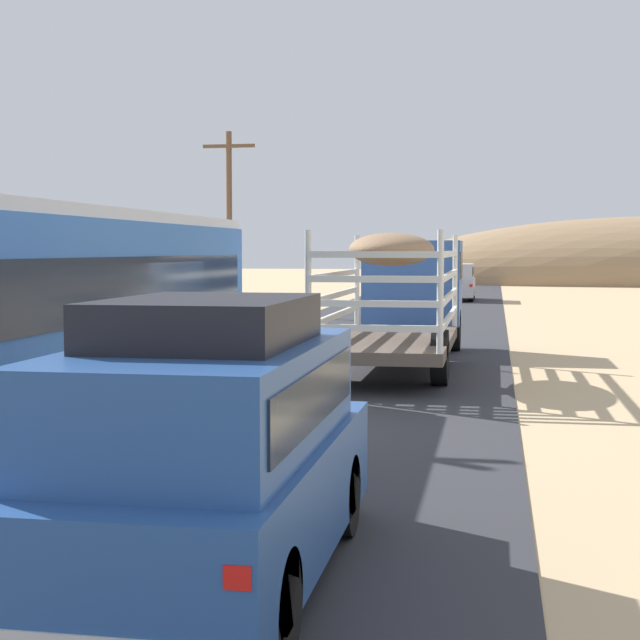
# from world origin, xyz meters

# --- Properties ---
(ground_plane) EXTENTS (240.00, 240.00, 0.00)m
(ground_plane) POSITION_xyz_m (0.00, 0.00, 0.00)
(ground_plane) COLOR tan
(road_surface) EXTENTS (8.00, 120.00, 0.02)m
(road_surface) POSITION_xyz_m (0.00, 0.00, 0.01)
(road_surface) COLOR #2D2D33
(road_surface) RESTS_ON ground
(road_centre_line) EXTENTS (0.16, 117.60, 0.00)m
(road_centre_line) POSITION_xyz_m (0.00, 0.00, 0.02)
(road_centre_line) COLOR #D8CC4C
(road_centre_line) RESTS_ON road_surface
(suv_near) EXTENTS (1.90, 4.62, 2.29)m
(suv_near) POSITION_xyz_m (1.41, -6.73, 1.15)
(suv_near) COLOR #264C8C
(suv_near) RESTS_ON road_surface
(livestock_truck) EXTENTS (2.53, 9.70, 3.02)m
(livestock_truck) POSITION_xyz_m (1.47, 9.58, 1.79)
(livestock_truck) COLOR #3359A5
(livestock_truck) RESTS_ON road_surface
(bus) EXTENTS (2.54, 10.00, 3.21)m
(bus) POSITION_xyz_m (-2.37, -1.18, 1.75)
(bus) COLOR #3872C6
(bus) RESTS_ON road_surface
(car_far) EXTENTS (1.90, 4.62, 1.93)m
(car_far) POSITION_xyz_m (1.58, 37.57, 1.09)
(car_far) COLOR silver
(car_far) RESTS_ON road_surface
(power_pole_mid) EXTENTS (2.20, 0.24, 7.58)m
(power_pole_mid) POSITION_xyz_m (-7.36, 25.29, 4.08)
(power_pole_mid) COLOR brown
(power_pole_mid) RESTS_ON ground
(boulder_near_shoulder) EXTENTS (1.15, 1.51, 1.19)m
(boulder_near_shoulder) POSITION_xyz_m (-11.24, 21.40, 0.59)
(boulder_near_shoulder) COLOR #84705B
(boulder_near_shoulder) RESTS_ON ground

